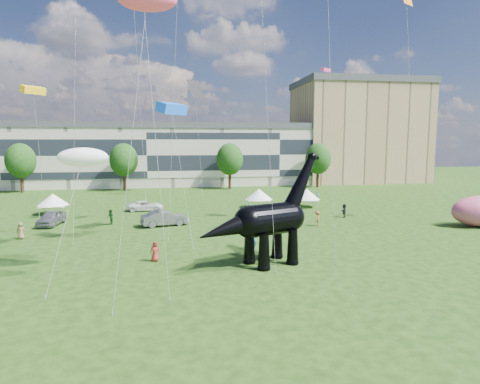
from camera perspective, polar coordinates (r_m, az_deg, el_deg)
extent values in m
plane|color=#16330C|center=(26.27, -3.51, -13.19)|extent=(220.00, 220.00, 0.00)
cube|color=beige|center=(86.77, -12.85, 4.88)|extent=(78.00, 11.00, 12.00)
cube|color=tan|center=(99.04, 16.41, 7.92)|extent=(28.00, 18.00, 22.00)
cylinder|color=#382314|center=(82.66, -28.58, 1.03)|extent=(0.56, 0.56, 3.20)
ellipsoid|color=#14380F|center=(82.36, -28.77, 4.30)|extent=(5.20, 5.20, 6.24)
cylinder|color=#382314|center=(78.49, -16.10, 1.34)|extent=(0.56, 0.56, 3.20)
ellipsoid|color=#14380F|center=(78.18, -16.22, 4.79)|extent=(5.20, 5.20, 6.24)
cylinder|color=#382314|center=(78.57, -1.46, 1.63)|extent=(0.56, 0.56, 3.20)
ellipsoid|color=#14380F|center=(78.26, -1.47, 5.07)|extent=(5.20, 5.20, 6.24)
cylinder|color=#382314|center=(82.88, 10.97, 1.78)|extent=(0.56, 0.56, 3.20)
ellipsoid|color=#14380F|center=(82.59, 11.05, 5.05)|extent=(5.20, 5.20, 6.24)
cone|color=black|center=(28.97, 3.43, -8.52)|extent=(1.18, 1.18, 2.62)
sphere|color=black|center=(29.30, 3.41, -10.69)|extent=(0.96, 0.96, 0.96)
cone|color=black|center=(30.51, 1.34, -7.70)|extent=(1.18, 1.18, 2.62)
sphere|color=black|center=(30.82, 1.33, -9.77)|extent=(0.96, 0.96, 0.96)
cone|color=black|center=(30.50, 7.50, -7.76)|extent=(1.18, 1.18, 2.62)
sphere|color=black|center=(30.82, 7.47, -9.84)|extent=(0.96, 0.96, 0.96)
cone|color=black|center=(31.96, 5.32, -7.04)|extent=(1.18, 1.18, 2.62)
sphere|color=black|center=(32.27, 5.29, -9.03)|extent=(0.96, 0.96, 0.96)
cylinder|color=black|center=(29.94, 4.32, -3.88)|extent=(4.30, 3.59, 2.36)
sphere|color=black|center=(28.92, 1.37, -4.26)|extent=(2.36, 2.36, 2.36)
sphere|color=black|center=(31.04, 7.07, -3.53)|extent=(2.27, 2.27, 2.27)
cone|color=black|center=(31.35, 8.67, 1.23)|extent=(3.54, 2.47, 4.63)
sphere|color=black|center=(31.91, 10.20, 4.91)|extent=(0.73, 0.73, 0.73)
cylinder|color=black|center=(32.09, 10.55, 4.84)|extent=(0.71, 0.59, 0.38)
cone|color=black|center=(28.06, -1.73, -5.22)|extent=(4.97, 3.47, 2.57)
imported|color=#A9A8AD|center=(48.81, -25.26, -3.37)|extent=(2.40, 4.91, 1.61)
imported|color=slate|center=(44.67, -10.67, -3.69)|extent=(5.36, 3.07, 1.67)
imported|color=white|center=(54.95, -13.29, -1.92)|extent=(4.94, 2.61, 1.32)
imported|color=#595960|center=(47.47, 5.79, -3.17)|extent=(4.33, 4.71, 1.33)
cube|color=white|center=(56.05, 2.69, -1.11)|extent=(3.39, 3.39, 0.12)
cone|color=white|center=(55.94, 2.69, -0.30)|extent=(4.30, 4.30, 1.50)
cylinder|color=#999999|center=(54.67, 1.31, -1.90)|extent=(0.06, 0.06, 1.10)
cylinder|color=#999999|center=(54.86, 4.24, -1.88)|extent=(0.06, 0.06, 1.10)
cylinder|color=#999999|center=(57.44, 1.20, -1.46)|extent=(0.06, 0.06, 1.10)
cylinder|color=#999999|center=(57.62, 3.98, -1.45)|extent=(0.06, 0.06, 1.10)
cube|color=white|center=(57.18, 9.43, -1.06)|extent=(3.36, 3.36, 0.12)
cone|color=white|center=(57.08, 9.45, -0.29)|extent=(4.25, 4.25, 1.46)
cylinder|color=#999999|center=(55.72, 8.26, -1.81)|extent=(0.06, 0.06, 1.07)
cylinder|color=#999999|center=(56.17, 11.02, -1.80)|extent=(0.06, 0.06, 1.07)
cylinder|color=#999999|center=(58.39, 7.88, -1.40)|extent=(0.06, 0.06, 1.07)
cylinder|color=#999999|center=(58.82, 10.52, -1.39)|extent=(0.06, 0.06, 1.07)
cube|color=white|center=(56.21, -25.03, -1.76)|extent=(3.29, 3.29, 0.12)
cone|color=white|center=(56.11, -25.08, -0.96)|extent=(4.17, 4.17, 1.49)
cylinder|color=#999999|center=(55.20, -26.66, -2.58)|extent=(0.06, 0.06, 1.09)
cylinder|color=#999999|center=(54.72, -23.81, -2.50)|extent=(0.06, 0.06, 1.09)
cylinder|color=#999999|center=(57.89, -26.14, -2.13)|extent=(0.06, 0.06, 1.09)
cylinder|color=#999999|center=(57.43, -23.41, -2.05)|extent=(0.06, 0.06, 1.09)
imported|color=#A03128|center=(31.71, -12.00, -8.24)|extent=(0.82, 0.57, 1.59)
imported|color=olive|center=(43.16, -28.72, -4.86)|extent=(0.79, 0.52, 1.62)
imported|color=#31752E|center=(46.64, -17.92, -3.41)|extent=(1.00, 1.06, 1.74)
imported|color=#975529|center=(44.66, 10.95, -3.71)|extent=(1.14, 1.22, 1.65)
imported|color=#285793|center=(34.41, 1.98, -6.72)|extent=(0.54, 0.72, 1.77)
imported|color=black|center=(50.36, 14.60, -2.59)|extent=(1.31, 1.52, 1.65)
imported|color=teal|center=(62.25, 10.98, -0.65)|extent=(0.63, 0.43, 1.69)
ellipsoid|color=white|center=(28.34, -21.46, 4.64)|extent=(3.42, 3.17, 1.26)
cube|color=blue|center=(39.03, -9.67, 11.63)|extent=(3.11, 3.19, 1.22)
cube|color=#F7448B|center=(71.24, 12.07, 16.63)|extent=(1.98, 1.69, 0.71)
cube|color=yellow|center=(70.21, -27.34, 12.76)|extent=(3.55, 3.61, 1.41)
ellipsoid|color=#E7405D|center=(25.16, -13.06, 25.10)|extent=(3.36, 3.33, 1.27)
plane|color=black|center=(70.43, -6.37, 14.37)|extent=(3.85, 3.38, 3.11)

